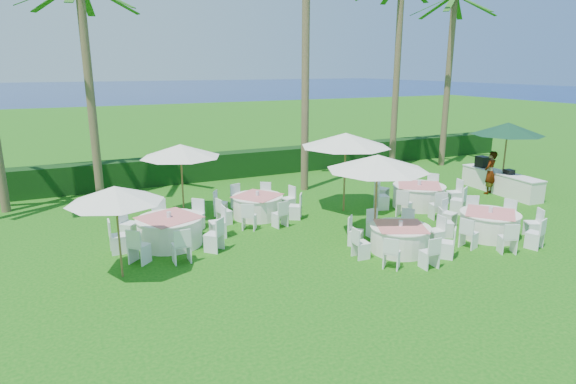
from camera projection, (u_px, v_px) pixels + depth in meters
name	position (u px, v px, depth m)	size (l,w,h in m)	color
ground	(372.00, 268.00, 12.77)	(120.00, 120.00, 0.00)	#10550E
hedge	(227.00, 165.00, 23.10)	(34.00, 1.00, 1.20)	black
ocean	(92.00, 91.00, 101.90)	(260.00, 260.00, 0.00)	#07174F
banquet_table_b	(400.00, 238.00, 13.88)	(3.03, 3.03, 0.92)	white
banquet_table_c	(489.00, 224.00, 15.06)	(3.12, 3.12, 0.96)	white
banquet_table_d	(170.00, 230.00, 14.36)	(3.42, 3.42, 1.03)	white
banquet_table_e	(258.00, 206.00, 17.03)	(3.14, 3.14, 0.95)	white
banquet_table_f	(418.00, 195.00, 18.24)	(3.42, 3.42, 1.03)	white
umbrella_a	(115.00, 194.00, 11.72)	(2.36, 2.36, 2.38)	brown
umbrella_b	(378.00, 163.00, 14.17)	(3.06, 3.06, 2.69)	brown
umbrella_c	(180.00, 151.00, 16.57)	(2.78, 2.78, 2.60)	brown
umbrella_d	(346.00, 140.00, 17.19)	(3.27, 3.27, 2.90)	brown
umbrella_green	(508.00, 129.00, 19.86)	(2.91, 2.91, 2.96)	brown
buffet_table	(500.00, 182.00, 20.31)	(1.08, 3.90, 1.37)	white
staff_person	(490.00, 173.00, 20.05)	(0.66, 0.43, 1.81)	gray
palm_b	(89.00, 85.00, 18.01)	(4.29, 4.35, 8.15)	brown
palm_c	(306.00, 34.00, 19.31)	(4.29, 4.34, 11.91)	brown
palm_d	(397.00, 68.00, 23.73)	(4.28, 4.35, 9.30)	brown
palm_e	(448.00, 75.00, 24.92)	(4.17, 4.40, 8.66)	brown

